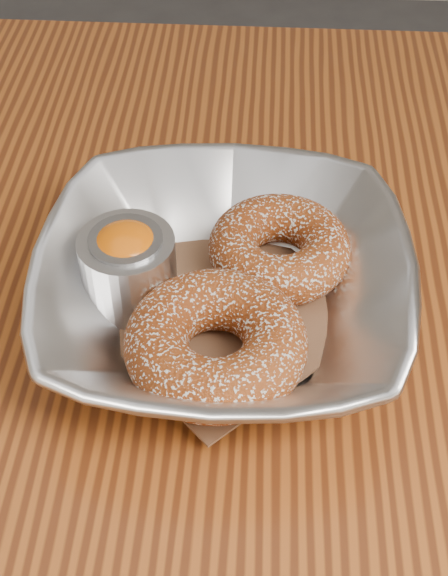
# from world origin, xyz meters

# --- Properties ---
(table) EXTENTS (1.20, 0.80, 0.75)m
(table) POSITION_xyz_m (0.00, 0.00, 0.65)
(table) COLOR brown
(table) RESTS_ON ground_plane
(serving_bowl) EXTENTS (0.23, 0.23, 0.06)m
(serving_bowl) POSITION_xyz_m (0.06, 0.01, 0.78)
(serving_bowl) COLOR silver
(serving_bowl) RESTS_ON table
(parchment) EXTENTS (0.20, 0.20, 0.00)m
(parchment) POSITION_xyz_m (0.06, 0.01, 0.76)
(parchment) COLOR brown
(parchment) RESTS_ON table
(donut_back) EXTENTS (0.12, 0.12, 0.03)m
(donut_back) POSITION_xyz_m (0.10, 0.05, 0.78)
(donut_back) COLOR maroon
(donut_back) RESTS_ON parchment
(donut_front) EXTENTS (0.11, 0.11, 0.04)m
(donut_front) POSITION_xyz_m (0.06, -0.03, 0.78)
(donut_front) COLOR maroon
(donut_front) RESTS_ON parchment
(ramekin) EXTENTS (0.06, 0.06, 0.06)m
(ramekin) POSITION_xyz_m (0.00, 0.02, 0.79)
(ramekin) COLOR silver
(ramekin) RESTS_ON table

